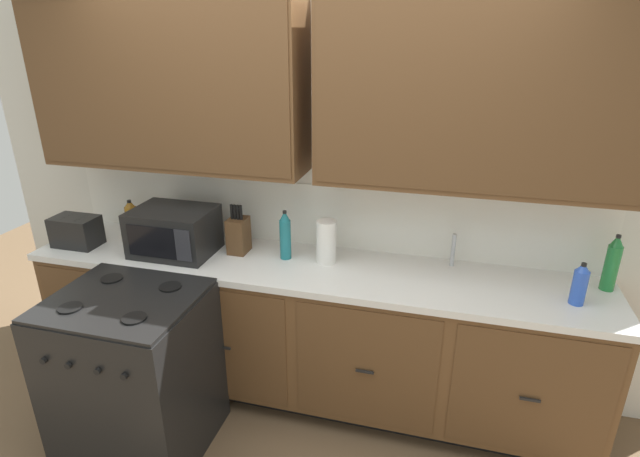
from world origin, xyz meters
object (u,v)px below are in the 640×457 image
(paper_towel_roll, at_px, (326,242))
(knife_block, at_px, (238,235))
(bottle_teal, at_px, (285,235))
(bottle_green, at_px, (612,263))
(toaster, at_px, (76,231))
(bottle_amber, at_px, (132,218))
(microwave, at_px, (174,231))
(stove_range, at_px, (135,373))
(bottle_blue, at_px, (580,284))

(paper_towel_roll, bearing_deg, knife_block, -179.97)
(knife_block, height_order, paper_towel_roll, knife_block)
(bottle_teal, xyz_separation_m, bottle_green, (1.77, 0.08, 0.00))
(bottle_green, bearing_deg, toaster, -175.57)
(bottle_amber, height_order, bottle_teal, bottle_teal)
(toaster, distance_m, bottle_green, 3.12)
(microwave, bearing_deg, bottle_teal, 8.24)
(microwave, bearing_deg, knife_block, 16.12)
(paper_towel_roll, relative_size, bottle_amber, 1.08)
(knife_block, relative_size, bottle_amber, 1.29)
(microwave, xyz_separation_m, paper_towel_roll, (0.93, 0.11, -0.01))
(bottle_amber, bearing_deg, bottle_teal, -4.50)
(paper_towel_roll, bearing_deg, bottle_green, 2.53)
(toaster, bearing_deg, stove_range, -37.02)
(stove_range, height_order, knife_block, knife_block)
(knife_block, xyz_separation_m, paper_towel_roll, (0.56, 0.00, 0.01))
(knife_block, xyz_separation_m, bottle_teal, (0.31, -0.01, 0.03))
(stove_range, xyz_separation_m, microwave, (-0.03, 0.59, 0.60))
(stove_range, height_order, bottle_amber, bottle_amber)
(toaster, xyz_separation_m, bottle_blue, (2.93, 0.04, 0.01))
(microwave, relative_size, knife_block, 1.55)
(microwave, relative_size, bottle_blue, 2.14)
(stove_range, relative_size, bottle_amber, 3.95)
(knife_block, relative_size, bottle_blue, 1.38)
(knife_block, xyz_separation_m, bottle_amber, (-0.80, 0.08, 0.00))
(bottle_amber, bearing_deg, knife_block, -5.52)
(bottle_amber, xyz_separation_m, bottle_blue, (2.70, -0.21, -0.01))
(bottle_teal, relative_size, bottle_green, 0.97)
(stove_range, xyz_separation_m, knife_block, (0.34, 0.70, 0.58))
(stove_range, distance_m, bottle_amber, 1.07)
(bottle_green, bearing_deg, paper_towel_roll, -177.47)
(knife_block, distance_m, bottle_blue, 1.90)
(bottle_green, bearing_deg, knife_block, -178.14)
(bottle_teal, bearing_deg, bottle_blue, -4.56)
(bottle_amber, distance_m, bottle_teal, 1.12)
(knife_block, distance_m, bottle_green, 2.08)
(paper_towel_roll, xyz_separation_m, bottle_amber, (-1.36, 0.08, -0.01))
(toaster, distance_m, bottle_teal, 1.35)
(toaster, height_order, knife_block, knife_block)
(bottle_amber, bearing_deg, paper_towel_roll, -3.26)
(microwave, distance_m, toaster, 0.67)
(bottle_amber, bearing_deg, bottle_blue, -4.53)
(paper_towel_roll, relative_size, bottle_green, 0.83)
(microwave, height_order, bottle_blue, microwave)
(stove_range, bearing_deg, knife_block, 63.80)
(stove_range, relative_size, bottle_blue, 4.23)
(stove_range, height_order, bottle_green, bottle_green)
(stove_range, relative_size, knife_block, 3.06)
(paper_towel_roll, relative_size, bottle_blue, 1.16)
(paper_towel_roll, relative_size, bottle_teal, 0.86)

